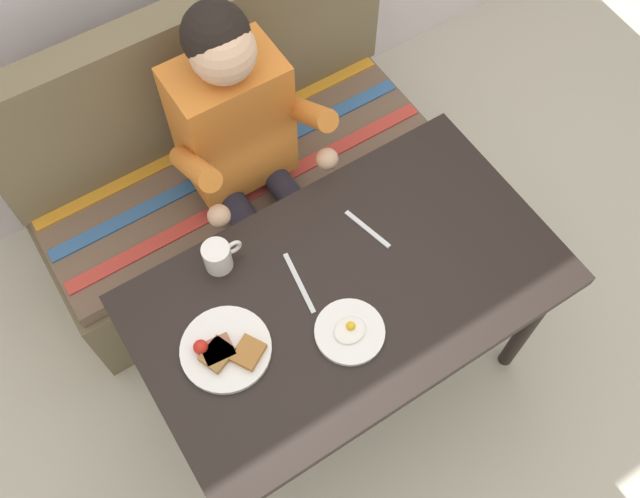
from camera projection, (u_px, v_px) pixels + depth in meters
ground_plane at (342, 371)px, 2.57m from camera, size 8.00×8.00×0.00m
table at (348, 299)px, 2.00m from camera, size 1.20×0.70×0.73m
couch at (231, 177)px, 2.59m from camera, size 1.44×0.56×1.00m
person at (243, 142)px, 2.15m from camera, size 0.45×0.61×1.21m
plate_breakfast at (226, 350)px, 1.83m from camera, size 0.24×0.24×0.05m
plate_eggs at (350, 331)px, 1.86m from camera, size 0.19×0.19×0.04m
coffee_mug at (218, 256)px, 1.92m from camera, size 0.12×0.08×0.09m
fork at (367, 229)px, 2.01m from camera, size 0.05×0.17×0.00m
knife at (299, 283)px, 1.93m from camera, size 0.04×0.20×0.00m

